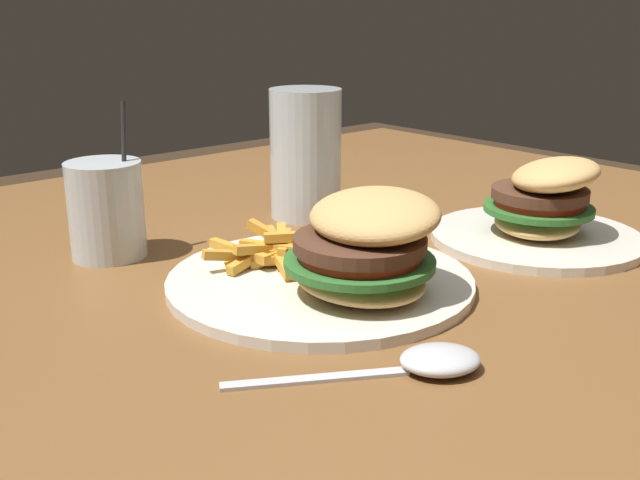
# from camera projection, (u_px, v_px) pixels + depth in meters

# --- Properties ---
(dining_table) EXTENTS (1.39, 1.30, 0.72)m
(dining_table) POSITION_uv_depth(u_px,v_px,m) (429.00, 367.00, 0.72)
(dining_table) COLOR brown
(dining_table) RESTS_ON ground_plane
(meal_plate_near) EXTENTS (0.29, 0.29, 0.11)m
(meal_plate_near) POSITION_uv_depth(u_px,v_px,m) (342.00, 260.00, 0.69)
(meal_plate_near) COLOR silver
(meal_plate_near) RESTS_ON dining_table
(beer_glass) EXTENTS (0.09, 0.09, 0.16)m
(beer_glass) POSITION_uv_depth(u_px,v_px,m) (306.00, 158.00, 0.93)
(beer_glass) COLOR silver
(beer_glass) RESTS_ON dining_table
(juice_glass) EXTENTS (0.08, 0.08, 0.16)m
(juice_glass) POSITION_uv_depth(u_px,v_px,m) (107.00, 214.00, 0.79)
(juice_glass) COLOR silver
(juice_glass) RESTS_ON dining_table
(spoon) EXTENTS (0.12, 0.18, 0.02)m
(spoon) POSITION_uv_depth(u_px,v_px,m) (431.00, 361.00, 0.55)
(spoon) COLOR silver
(spoon) RESTS_ON dining_table
(meal_plate_far) EXTENTS (0.24, 0.24, 0.10)m
(meal_plate_far) POSITION_uv_depth(u_px,v_px,m) (541.00, 212.00, 0.84)
(meal_plate_far) COLOR silver
(meal_plate_far) RESTS_ON dining_table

